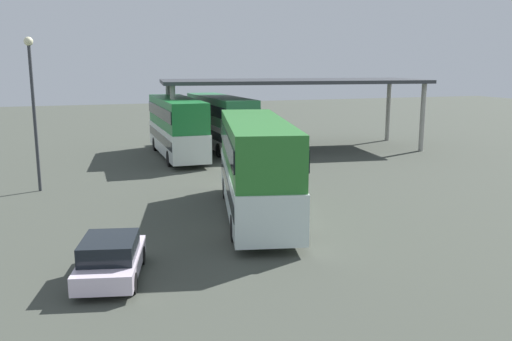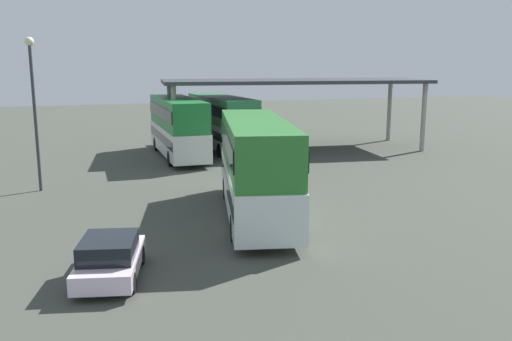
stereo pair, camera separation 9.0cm
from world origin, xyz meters
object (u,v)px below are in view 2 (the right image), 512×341
double_decker_main (256,164)px  lamppost_tall (34,96)px  double_decker_mid_row (221,120)px  parked_hatchback (110,258)px  double_decker_near_canopy (178,125)px

double_decker_main → lamppost_tall: 12.35m
double_decker_mid_row → double_decker_main: bearing=167.4°
double_decker_mid_row → lamppost_tall: 16.23m
parked_hatchback → lamppost_tall: (-2.70, 13.16, 4.20)m
double_decker_near_canopy → lamppost_tall: lamppost_tall is taller
parked_hatchback → lamppost_tall: lamppost_tall is taller
parked_hatchback → double_decker_mid_row: 25.35m
double_decker_main → double_decker_near_canopy: bearing=14.3°
double_decker_main → double_decker_near_canopy: double_decker_main is taller
lamppost_tall → double_decker_main: bearing=-41.2°
double_decker_main → parked_hatchback: double_decker_main is taller
double_decker_near_canopy → double_decker_mid_row: double_decker_near_canopy is taller
double_decker_main → lamppost_tall: bearing=61.2°
double_decker_mid_row → lamppost_tall: bearing=127.3°
double_decker_mid_row → lamppost_tall: size_ratio=1.41×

